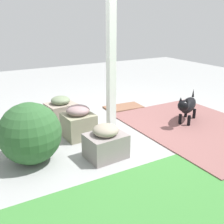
# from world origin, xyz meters

# --- Properties ---
(ground_plane) EXTENTS (12.00, 12.00, 0.00)m
(ground_plane) POSITION_xyz_m (0.00, 0.00, 0.00)
(ground_plane) COLOR #979898
(brick_path) EXTENTS (1.80, 2.40, 0.02)m
(brick_path) POSITION_xyz_m (-1.08, 0.49, 0.01)
(brick_path) COLOR #825250
(brick_path) RESTS_ON ground
(porch_pillar) EXTENTS (0.10, 0.10, 2.50)m
(porch_pillar) POSITION_xyz_m (0.24, 0.06, 1.25)
(porch_pillar) COLOR white
(porch_pillar) RESTS_ON ground
(stone_planter_nearest) EXTENTS (0.49, 0.43, 0.45)m
(stone_planter_nearest) POSITION_xyz_m (0.70, -0.78, 0.20)
(stone_planter_nearest) COLOR gray
(stone_planter_nearest) RESTS_ON ground
(stone_planter_near) EXTENTS (0.43, 0.42, 0.48)m
(stone_planter_near) POSITION_xyz_m (0.68, -0.12, 0.22)
(stone_planter_near) COLOR gray
(stone_planter_near) RESTS_ON ground
(stone_planter_mid) EXTENTS (0.50, 0.40, 0.43)m
(stone_planter_mid) POSITION_xyz_m (0.63, 0.61, 0.20)
(stone_planter_mid) COLOR gray
(stone_planter_mid) RESTS_ON ground
(round_shrub) EXTENTS (0.73, 0.73, 0.73)m
(round_shrub) POSITION_xyz_m (1.44, 0.26, 0.37)
(round_shrub) COLOR #2C572C
(round_shrub) RESTS_ON ground
(dog) EXTENTS (0.70, 0.52, 0.51)m
(dog) POSITION_xyz_m (-1.07, 0.26, 0.30)
(dog) COLOR black
(dog) RESTS_ON ground
(doormat) EXTENTS (0.73, 0.44, 0.03)m
(doormat) POSITION_xyz_m (-0.59, -0.92, 0.01)
(doormat) COLOR brown
(doormat) RESTS_ON ground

